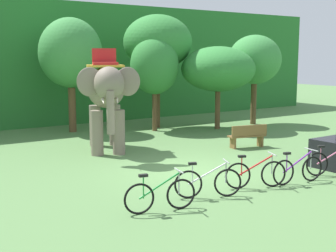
{
  "coord_description": "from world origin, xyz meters",
  "views": [
    {
      "loc": [
        -8.16,
        -10.95,
        3.44
      ],
      "look_at": [
        -0.15,
        1.0,
        1.3
      ],
      "focal_mm": 49.4,
      "sensor_mm": 36.0,
      "label": 1
    }
  ],
  "objects_px": {
    "tree_center_left": "(158,42)",
    "wooden_bench": "(248,135)",
    "bike_pink": "(332,162)",
    "tree_right": "(255,60)",
    "tree_center_right": "(154,66)",
    "tree_center": "(218,69)",
    "bike_red": "(256,174)",
    "tree_far_right": "(71,53)",
    "elephant": "(106,92)",
    "bike_white": "(208,182)",
    "bike_purple": "(298,170)",
    "bike_green": "(160,195)"
  },
  "relations": [
    {
      "from": "bike_green",
      "to": "tree_far_right",
      "type": "bearing_deg",
      "value": 76.87
    },
    {
      "from": "tree_center_left",
      "to": "bike_purple",
      "type": "height_order",
      "value": "tree_center_left"
    },
    {
      "from": "tree_far_right",
      "to": "bike_purple",
      "type": "distance_m",
      "value": 12.43
    },
    {
      "from": "tree_center",
      "to": "bike_green",
      "type": "xyz_separation_m",
      "value": [
        -8.93,
        -8.7,
        -2.5
      ]
    },
    {
      "from": "tree_far_right",
      "to": "tree_center_left",
      "type": "height_order",
      "value": "tree_center_left"
    },
    {
      "from": "bike_pink",
      "to": "elephant",
      "type": "bearing_deg",
      "value": 120.31
    },
    {
      "from": "tree_right",
      "to": "bike_pink",
      "type": "distance_m",
      "value": 10.95
    },
    {
      "from": "tree_center",
      "to": "bike_purple",
      "type": "relative_size",
      "value": 2.34
    },
    {
      "from": "tree_far_right",
      "to": "bike_white",
      "type": "distance_m",
      "value": 12.03
    },
    {
      "from": "tree_far_right",
      "to": "tree_center_left",
      "type": "xyz_separation_m",
      "value": [
        4.06,
        -1.04,
        0.54
      ]
    },
    {
      "from": "bike_white",
      "to": "bike_red",
      "type": "distance_m",
      "value": 1.58
    },
    {
      "from": "bike_purple",
      "to": "wooden_bench",
      "type": "bearing_deg",
      "value": 61.95
    },
    {
      "from": "tree_center_left",
      "to": "bike_white",
      "type": "height_order",
      "value": "tree_center_left"
    },
    {
      "from": "tree_center_left",
      "to": "bike_red",
      "type": "height_order",
      "value": "tree_center_left"
    },
    {
      "from": "tree_far_right",
      "to": "bike_red",
      "type": "distance_m",
      "value": 12.02
    },
    {
      "from": "tree_center",
      "to": "bike_purple",
      "type": "height_order",
      "value": "tree_center"
    },
    {
      "from": "tree_center_right",
      "to": "bike_red",
      "type": "distance_m",
      "value": 10.48
    },
    {
      "from": "tree_center_right",
      "to": "bike_white",
      "type": "bearing_deg",
      "value": -115.13
    },
    {
      "from": "tree_center",
      "to": "bike_pink",
      "type": "xyz_separation_m",
      "value": [
        -2.94,
        -8.77,
        -2.5
      ]
    },
    {
      "from": "tree_right",
      "to": "elephant",
      "type": "bearing_deg",
      "value": -166.98
    },
    {
      "from": "tree_center_left",
      "to": "bike_pink",
      "type": "xyz_separation_m",
      "value": [
        -0.81,
        -10.8,
        -3.78
      ]
    },
    {
      "from": "bike_white",
      "to": "bike_red",
      "type": "height_order",
      "value": "same"
    },
    {
      "from": "tree_center_right",
      "to": "bike_red",
      "type": "bearing_deg",
      "value": -106.89
    },
    {
      "from": "bike_purple",
      "to": "bike_pink",
      "type": "xyz_separation_m",
      "value": [
        1.55,
        0.04,
        0.0
      ]
    },
    {
      "from": "tree_center_left",
      "to": "wooden_bench",
      "type": "height_order",
      "value": "tree_center_left"
    },
    {
      "from": "elephant",
      "to": "bike_green",
      "type": "bearing_deg",
      "value": -106.76
    },
    {
      "from": "tree_center",
      "to": "bike_white",
      "type": "bearing_deg",
      "value": -131.07
    },
    {
      "from": "tree_center_right",
      "to": "bike_green",
      "type": "xyz_separation_m",
      "value": [
        -6.09,
        -9.9,
        -2.68
      ]
    },
    {
      "from": "tree_center_left",
      "to": "wooden_bench",
      "type": "xyz_separation_m",
      "value": [
        0.03,
        -6.35,
        -3.69
      ]
    },
    {
      "from": "bike_pink",
      "to": "tree_center_right",
      "type": "bearing_deg",
      "value": 89.45
    },
    {
      "from": "tree_center_right",
      "to": "bike_purple",
      "type": "relative_size",
      "value": 2.61
    },
    {
      "from": "bike_purple",
      "to": "bike_pink",
      "type": "relative_size",
      "value": 1.05
    },
    {
      "from": "tree_right",
      "to": "bike_red",
      "type": "distance_m",
      "value": 12.44
    },
    {
      "from": "bike_white",
      "to": "wooden_bench",
      "type": "bearing_deg",
      "value": 38.15
    },
    {
      "from": "tree_center_left",
      "to": "bike_white",
      "type": "xyz_separation_m",
      "value": [
        -5.24,
        -10.49,
        -3.78
      ]
    },
    {
      "from": "bike_white",
      "to": "bike_purple",
      "type": "distance_m",
      "value": 2.9
    },
    {
      "from": "tree_center_left",
      "to": "elephant",
      "type": "xyz_separation_m",
      "value": [
        -4.78,
        -4.01,
        -1.96
      ]
    },
    {
      "from": "bike_red",
      "to": "tree_far_right",
      "type": "bearing_deg",
      "value": 91.98
    },
    {
      "from": "tree_right",
      "to": "bike_green",
      "type": "bearing_deg",
      "value": -142.28
    },
    {
      "from": "tree_right",
      "to": "bike_pink",
      "type": "xyz_separation_m",
      "value": [
        -5.54,
        -8.99,
        -2.92
      ]
    },
    {
      "from": "tree_center_right",
      "to": "bike_pink",
      "type": "height_order",
      "value": "tree_center_right"
    },
    {
      "from": "bike_white",
      "to": "bike_pink",
      "type": "bearing_deg",
      "value": -3.98
    },
    {
      "from": "tree_center_left",
      "to": "wooden_bench",
      "type": "bearing_deg",
      "value": -89.71
    },
    {
      "from": "tree_center_left",
      "to": "elephant",
      "type": "distance_m",
      "value": 6.54
    },
    {
      "from": "bike_pink",
      "to": "tree_right",
      "type": "bearing_deg",
      "value": 58.37
    },
    {
      "from": "wooden_bench",
      "to": "bike_pink",
      "type": "bearing_deg",
      "value": -100.71
    },
    {
      "from": "tree_center_right",
      "to": "tree_center",
      "type": "xyz_separation_m",
      "value": [
        2.84,
        -1.2,
        -0.18
      ]
    },
    {
      "from": "elephant",
      "to": "bike_pink",
      "type": "bearing_deg",
      "value": -59.69
    },
    {
      "from": "tree_center",
      "to": "bike_green",
      "type": "height_order",
      "value": "tree_center"
    },
    {
      "from": "bike_red",
      "to": "bike_pink",
      "type": "bearing_deg",
      "value": -5.42
    }
  ]
}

